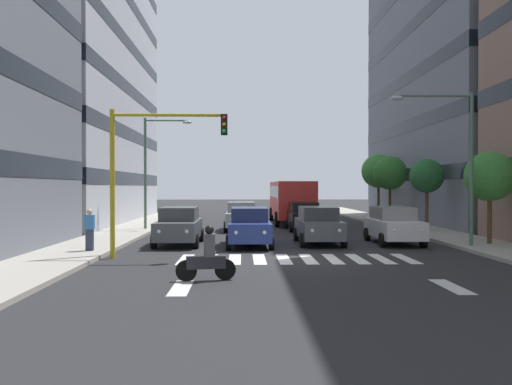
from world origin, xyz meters
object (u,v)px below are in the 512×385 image
pedestrian_waiting (90,229)px  car_1 (318,225)px  car_row2_0 (241,216)px  bus_behind_traffic (291,198)px  street_lamp_left (456,149)px  street_tree_2 (390,173)px  traffic_light_gantry (146,158)px  car_row2_1 (304,216)px  car_0 (393,225)px  street_lamp_right (153,160)px  car_3 (179,225)px  street_tree_0 (490,177)px  car_2 (250,226)px  street_tree_3 (379,171)px  motorcycle_with_rider (207,258)px  street_tree_1 (427,176)px

pedestrian_waiting → car_1: bearing=-159.4°
car_row2_0 → bus_behind_traffic: (-3.60, -6.45, 0.97)m
street_lamp_left → bus_behind_traffic: bearing=-71.3°
street_tree_2 → traffic_light_gantry: bearing=51.5°
car_row2_0 → car_row2_1: same height
car_0 → street_lamp_right: (12.33, -7.33, 3.33)m
car_row2_0 → street_lamp_left: (-9.14, 9.91, 3.36)m
car_0 → bus_behind_traffic: size_ratio=0.42×
street_lamp_left → street_lamp_right: size_ratio=0.99×
car_3 → street_tree_0: bearing=175.2°
car_2 → street_tree_3: size_ratio=0.87×
street_lamp_right → street_tree_3: bearing=-147.1°
street_lamp_left → street_tree_3: (-1.81, -20.03, -0.36)m
car_row2_0 → street_tree_2: street_tree_2 is taller
car_2 → street_lamp_right: 10.46m
car_row2_1 → street_lamp_left: street_lamp_left is taller
car_3 → street_lamp_left: size_ratio=0.68×
car_1 → street_tree_3: street_tree_3 is taller
motorcycle_with_rider → car_row2_1: bearing=-105.3°
car_0 → street_lamp_right: 14.73m
bus_behind_traffic → street_tree_2: street_tree_2 is taller
car_0 → car_3: size_ratio=1.00×
motorcycle_with_rider → street_lamp_left: 12.98m
bus_behind_traffic → traffic_light_gantry: size_ratio=1.91×
car_2 → car_row2_1: (-3.41, -8.50, 0.00)m
car_2 → car_row2_1: same height
car_3 → traffic_light_gantry: size_ratio=0.81×
street_tree_1 → street_tree_3: bearing=-91.5°
traffic_light_gantry → car_row2_0: bearing=-105.5°
street_tree_1 → pedestrian_waiting: 19.10m
street_tree_1 → pedestrian_waiting: street_tree_1 is taller
car_1 → street_tree_2: street_tree_2 is taller
traffic_light_gantry → street_tree_2: bearing=-128.5°
bus_behind_traffic → street_tree_2: size_ratio=2.26×
car_2 → street_tree_2: 17.02m
car_row2_1 → street_tree_3: bearing=-125.2°
car_1 → car_row2_1: (-0.20, -7.67, 0.00)m
bus_behind_traffic → street_tree_3: street_tree_3 is taller
street_lamp_right → street_tree_2: bearing=-161.3°
bus_behind_traffic → street_tree_2: (-6.84, 1.52, 1.74)m
car_3 → street_tree_2: street_tree_2 is taller
car_1 → car_row2_0: bearing=-65.0°
car_2 → street_tree_2: (-10.05, -13.47, 2.71)m
bus_behind_traffic → traffic_light_gantry: (7.08, 19.01, 1.84)m
bus_behind_traffic → pedestrian_waiting: bearing=61.8°
car_0 → street_lamp_left: bearing=132.8°
street_lamp_left → car_2: bearing=-8.9°
street_lamp_right → pedestrian_waiting: 11.41m
bus_behind_traffic → pedestrian_waiting: bus_behind_traffic is taller
car_row2_0 → bus_behind_traffic: bearing=-119.1°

